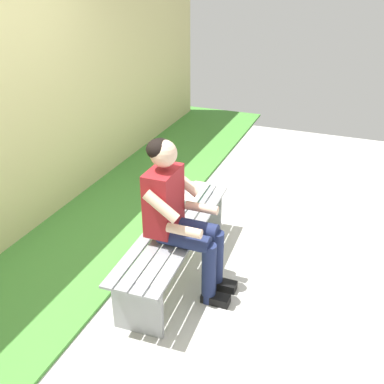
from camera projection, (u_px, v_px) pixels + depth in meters
name	position (u px, v px, depth m)	size (l,w,h in m)	color
grass_strip	(70.00, 245.00, 4.18)	(9.00, 1.42, 0.03)	#478C38
bench_near	(175.00, 238.00, 3.68)	(1.72, 0.49, 0.45)	gray
person_seated	(179.00, 212.00, 3.37)	(0.50, 0.69, 1.25)	maroon
apple	(179.00, 204.00, 3.89)	(0.08, 0.08, 0.08)	#72B738
book_open	(196.00, 192.00, 4.16)	(0.42, 0.17, 0.02)	white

